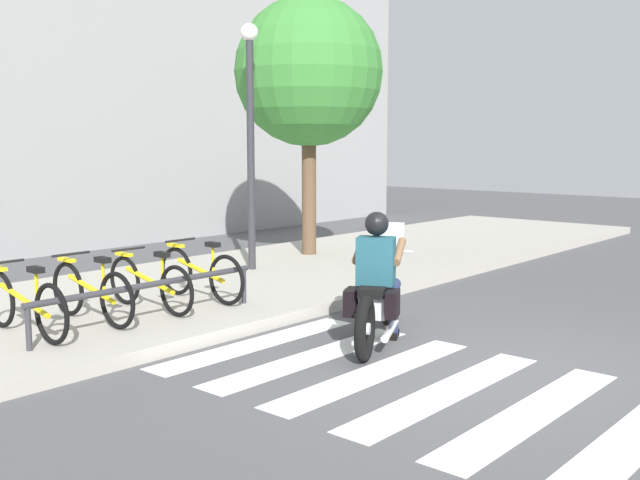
# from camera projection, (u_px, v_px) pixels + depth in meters

# --- Properties ---
(ground_plane) EXTENTS (48.00, 48.00, 0.00)m
(ground_plane) POSITION_uv_depth(u_px,v_px,m) (496.00, 368.00, 7.22)
(ground_plane) COLOR #4C4C4F
(sidewalk) EXTENTS (24.00, 4.40, 0.15)m
(sidewalk) POSITION_uv_depth(u_px,v_px,m) (179.00, 294.00, 10.42)
(sidewalk) COLOR #A8A399
(sidewalk) RESTS_ON ground
(crosswalk_stripe_0) EXTENTS (2.80, 0.40, 0.01)m
(crosswalk_stripe_0) POSITION_uv_depth(u_px,v_px,m) (633.00, 438.00, 5.50)
(crosswalk_stripe_0) COLOR white
(crosswalk_stripe_0) RESTS_ON ground
(crosswalk_stripe_1) EXTENTS (2.80, 0.40, 0.01)m
(crosswalk_stripe_1) POSITION_uv_depth(u_px,v_px,m) (532.00, 413.00, 6.03)
(crosswalk_stripe_1) COLOR white
(crosswalk_stripe_1) RESTS_ON ground
(crosswalk_stripe_2) EXTENTS (2.80, 0.40, 0.01)m
(crosswalk_stripe_2) POSITION_uv_depth(u_px,v_px,m) (447.00, 391.00, 6.55)
(crosswalk_stripe_2) COLOR white
(crosswalk_stripe_2) RESTS_ON ground
(crosswalk_stripe_3) EXTENTS (2.80, 0.40, 0.01)m
(crosswalk_stripe_3) POSITION_uv_depth(u_px,v_px,m) (374.00, 373.00, 7.07)
(crosswalk_stripe_3) COLOR white
(crosswalk_stripe_3) RESTS_ON ground
(crosswalk_stripe_4) EXTENTS (2.80, 0.40, 0.01)m
(crosswalk_stripe_4) POSITION_uv_depth(u_px,v_px,m) (312.00, 357.00, 7.59)
(crosswalk_stripe_4) COLOR white
(crosswalk_stripe_4) RESTS_ON ground
(crosswalk_stripe_5) EXTENTS (2.80, 0.40, 0.01)m
(crosswalk_stripe_5) POSITION_uv_depth(u_px,v_px,m) (258.00, 343.00, 8.11)
(crosswalk_stripe_5) COLOR white
(crosswalk_stripe_5) RESTS_ON ground
(motorcycle) EXTENTS (2.06, 1.15, 1.26)m
(motorcycle) POSITION_uv_depth(u_px,v_px,m) (378.00, 299.00, 8.18)
(motorcycle) COLOR black
(motorcycle) RESTS_ON ground
(rider) EXTENTS (0.76, 0.71, 1.46)m
(rider) POSITION_uv_depth(u_px,v_px,m) (377.00, 267.00, 8.06)
(rider) COLOR #1E4C59
(rider) RESTS_ON ground
(bicycle_0) EXTENTS (0.48, 1.73, 0.77)m
(bicycle_0) POSITION_uv_depth(u_px,v_px,m) (24.00, 304.00, 7.81)
(bicycle_0) COLOR black
(bicycle_0) RESTS_ON sidewalk
(bicycle_1) EXTENTS (0.48, 1.64, 0.77)m
(bicycle_1) POSITION_uv_depth(u_px,v_px,m) (91.00, 292.00, 8.41)
(bicycle_1) COLOR black
(bicycle_1) RESTS_ON sidewalk
(bicycle_2) EXTENTS (0.48, 1.65, 0.74)m
(bicycle_2) POSITION_uv_depth(u_px,v_px,m) (149.00, 283.00, 9.01)
(bicycle_2) COLOR black
(bicycle_2) RESTS_ON sidewalk
(bicycle_3) EXTENTS (0.48, 1.64, 0.78)m
(bicycle_3) POSITION_uv_depth(u_px,v_px,m) (200.00, 273.00, 9.60)
(bicycle_3) COLOR black
(bicycle_3) RESTS_ON sidewalk
(bike_rack) EXTENTS (3.00, 0.07, 0.49)m
(bike_rack) POSITION_uv_depth(u_px,v_px,m) (150.00, 288.00, 8.34)
(bike_rack) COLOR #333338
(bike_rack) RESTS_ON sidewalk
(street_lamp) EXTENTS (0.28, 0.28, 4.04)m
(street_lamp) POSITION_uv_depth(u_px,v_px,m) (250.00, 125.00, 11.72)
(street_lamp) COLOR #2D2D33
(street_lamp) RESTS_ON ground
(tree_near_rack) EXTENTS (2.66, 2.66, 4.78)m
(tree_near_rack) POSITION_uv_depth(u_px,v_px,m) (309.00, 73.00, 13.22)
(tree_near_rack) COLOR brown
(tree_near_rack) RESTS_ON ground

